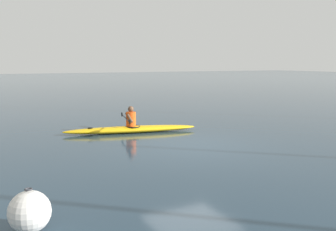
# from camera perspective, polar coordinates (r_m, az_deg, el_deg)

# --- Properties ---
(ground_plane) EXTENTS (160.00, 160.00, 0.00)m
(ground_plane) POSITION_cam_1_polar(r_m,az_deg,el_deg) (11.79, 3.62, -4.61)
(ground_plane) COLOR #233847
(kayak) EXTENTS (4.91, 1.74, 0.25)m
(kayak) POSITION_cam_1_polar(r_m,az_deg,el_deg) (14.04, -5.56, -2.07)
(kayak) COLOR #EAB214
(kayak) RESTS_ON ground
(kayaker) EXTENTS (0.66, 2.27, 0.74)m
(kayaker) POSITION_cam_1_polar(r_m,az_deg,el_deg) (13.97, -5.67, -0.34)
(kayaker) COLOR #E04C14
(kayaker) RESTS_ON kayak
(mooring_buoy_orange_mid) EXTENTS (0.65, 0.65, 0.69)m
(mooring_buoy_orange_mid) POSITION_cam_1_polar(r_m,az_deg,el_deg) (6.31, -20.02, -13.38)
(mooring_buoy_orange_mid) COLOR silver
(mooring_buoy_orange_mid) RESTS_ON ground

